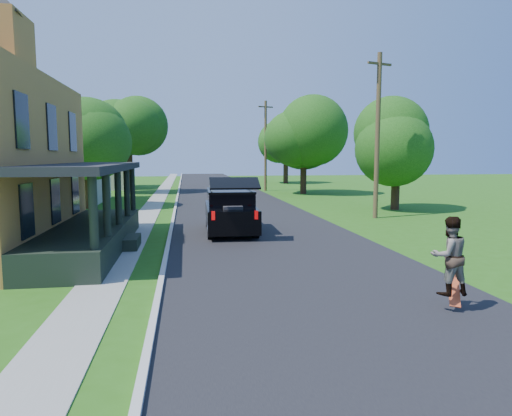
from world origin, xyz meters
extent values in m
plane|color=#265811|center=(0.00, 0.00, 0.00)|extent=(140.00, 140.00, 0.00)
cube|color=black|center=(0.00, 20.00, 0.00)|extent=(8.00, 120.00, 0.02)
cube|color=#B0B0AB|center=(-4.05, 20.00, 0.00)|extent=(0.15, 120.00, 0.12)
cube|color=gray|center=(-5.60, 20.00, 0.00)|extent=(1.30, 120.00, 0.03)
cube|color=gray|center=(-9.50, 6.00, 0.00)|extent=(6.50, 1.20, 0.03)
cube|color=#B97836|center=(-9.50, 6.00, 7.40)|extent=(1.60, 2.20, 1.60)
cube|color=black|center=(-6.80, 6.00, 0.45)|extent=(2.40, 10.00, 0.90)
cube|color=black|center=(-6.80, 6.00, 3.00)|extent=(2.60, 10.30, 0.25)
cube|color=#ACA598|center=(-13.50, 24.00, 2.50)|extent=(8.00, 8.00, 5.00)
pyramid|color=black|center=(-13.50, 24.00, 7.20)|extent=(12.78, 12.78, 2.20)
cube|color=#ACA598|center=(-13.50, 40.00, 2.50)|extent=(8.00, 8.00, 5.00)
pyramid|color=black|center=(-13.50, 40.00, 7.20)|extent=(12.78, 12.78, 2.20)
cube|color=black|center=(-1.40, 9.00, 0.74)|extent=(2.24, 5.09, 0.97)
cube|color=black|center=(-1.40, 9.17, 1.52)|extent=(2.03, 3.17, 0.63)
cube|color=black|center=(-1.40, 9.17, 1.87)|extent=(2.07, 3.27, 0.09)
cube|color=black|center=(-1.46, 6.54, 2.35)|extent=(1.97, 1.09, 0.44)
cube|color=#302F34|center=(-1.44, 7.49, 1.09)|extent=(0.82, 0.71, 0.52)
cube|color=silver|center=(-2.24, 9.19, 1.97)|extent=(0.14, 2.77, 0.07)
cube|color=silver|center=(-0.55, 9.15, 1.97)|extent=(0.14, 2.77, 0.07)
cube|color=#990505|center=(-2.31, 6.53, 1.09)|extent=(0.14, 0.07, 0.34)
cube|color=#990505|center=(-0.62, 6.48, 1.09)|extent=(0.14, 0.07, 0.34)
cylinder|color=black|center=(-2.28, 10.68, 0.39)|extent=(0.29, 0.79, 0.78)
cylinder|color=black|center=(-0.44, 10.64, 0.39)|extent=(0.29, 0.79, 0.78)
cylinder|color=black|center=(-2.36, 7.36, 0.39)|extent=(0.29, 0.79, 0.78)
cylinder|color=black|center=(-0.52, 7.32, 0.39)|extent=(0.29, 0.79, 0.78)
imported|color=black|center=(2.27, -2.23, 1.24)|extent=(0.85, 0.67, 1.72)
cube|color=#B2340F|center=(2.50, -2.11, 0.45)|extent=(0.50, 0.68, 0.64)
cylinder|color=black|center=(-9.68, 19.93, 1.44)|extent=(0.53, 0.53, 2.88)
sphere|color=#2D6F1D|center=(-9.68, 19.93, 4.58)|extent=(5.50, 5.50, 5.10)
sphere|color=#2D6F1D|center=(-9.35, 19.64, 5.71)|extent=(4.77, 4.77, 4.42)
sphere|color=#2D6F1D|center=(-10.10, 20.32, 5.15)|extent=(4.89, 4.89, 4.54)
cylinder|color=black|center=(-8.54, 32.88, 1.93)|extent=(0.83, 0.83, 3.85)
sphere|color=#2D6F1D|center=(-8.54, 32.88, 5.97)|extent=(8.17, 8.17, 6.37)
sphere|color=#2D6F1D|center=(-8.23, 32.40, 7.39)|extent=(7.08, 7.08, 5.52)
sphere|color=#2D6F1D|center=(-8.92, 33.51, 6.68)|extent=(7.26, 7.26, 5.66)
cylinder|color=black|center=(9.92, 16.25, 1.33)|extent=(0.60, 0.60, 2.67)
sphere|color=#2D6F1D|center=(9.92, 16.25, 4.17)|extent=(5.07, 5.07, 4.51)
sphere|color=#2D6F1D|center=(10.34, 16.02, 5.17)|extent=(4.40, 4.40, 3.91)
sphere|color=#2D6F1D|center=(9.40, 16.56, 4.67)|extent=(4.51, 4.51, 4.01)
cylinder|color=black|center=(7.32, 29.46, 1.63)|extent=(0.70, 0.70, 3.25)
sphere|color=#2D6F1D|center=(7.32, 29.46, 5.31)|extent=(7.56, 7.56, 6.16)
sphere|color=#2D6F1D|center=(7.63, 29.05, 6.67)|extent=(6.55, 6.55, 5.34)
sphere|color=#2D6F1D|center=(6.93, 29.98, 5.99)|extent=(6.72, 6.72, 5.47)
cylinder|color=black|center=(9.32, 45.96, 1.55)|extent=(0.76, 0.76, 3.11)
sphere|color=#2D6F1D|center=(9.32, 45.96, 5.03)|extent=(7.11, 7.11, 5.76)
sphere|color=#2D6F1D|center=(9.65, 45.52, 6.31)|extent=(6.16, 6.16, 4.99)
sphere|color=#2D6F1D|center=(8.91, 46.53, 5.67)|extent=(6.32, 6.32, 5.12)
cylinder|color=#4D3E24|center=(7.00, 12.56, 4.45)|extent=(0.32, 0.32, 8.91)
cube|color=#4D3E24|center=(7.00, 12.56, 8.32)|extent=(1.54, 0.59, 0.12)
cylinder|color=#4D3E24|center=(4.50, 33.49, 4.41)|extent=(0.32, 0.32, 8.81)
cube|color=#4D3E24|center=(4.50, 33.49, 8.22)|extent=(1.54, 0.60, 0.12)
camera|label=1|loc=(-3.35, -11.17, 3.38)|focal=32.00mm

